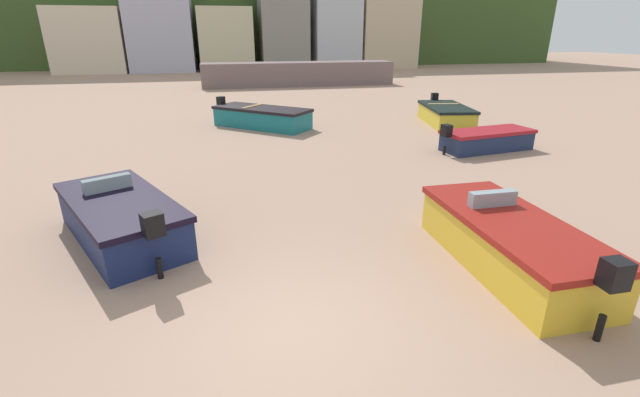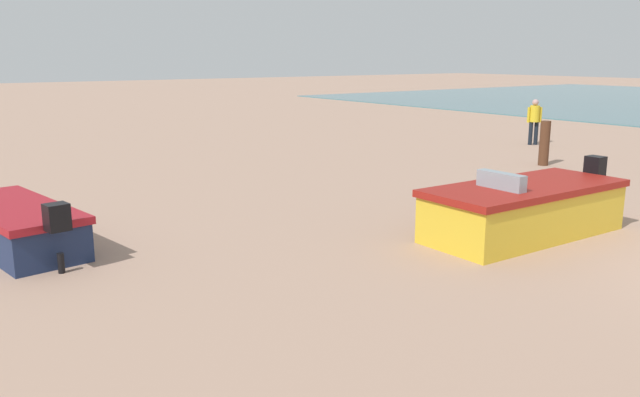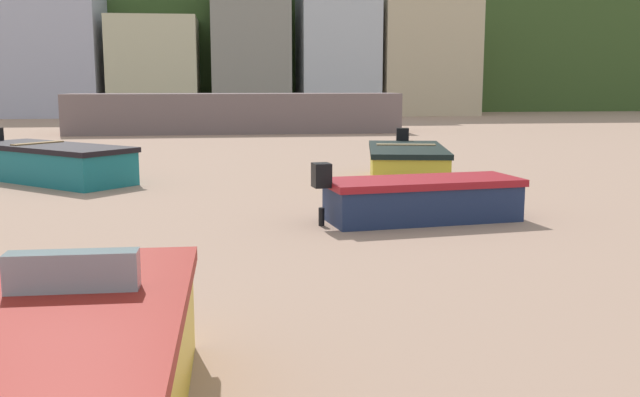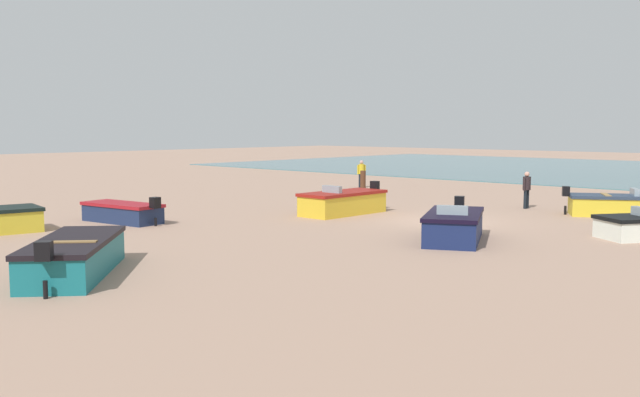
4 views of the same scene
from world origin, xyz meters
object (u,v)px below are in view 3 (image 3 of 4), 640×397
boat_yellow_3 (55,390)px  boat_teal_4 (52,163)px  boat_navy_2 (421,199)px  boat_yellow_5 (407,164)px

boat_yellow_3 → boat_teal_4: boat_yellow_3 is taller
boat_navy_2 → boat_yellow_5: size_ratio=0.92×
boat_navy_2 → boat_yellow_5: bearing=160.9°
boat_teal_4 → boat_yellow_5: boat_teal_4 is taller
boat_teal_4 → boat_navy_2: bearing=93.8°
boat_navy_2 → boat_yellow_5: 4.82m
boat_navy_2 → boat_teal_4: (-7.47, 5.85, 0.07)m
boat_teal_4 → boat_yellow_5: (8.40, -1.12, -0.02)m
boat_yellow_3 → boat_yellow_5: 13.33m
boat_yellow_3 → boat_navy_2: bearing=60.0°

